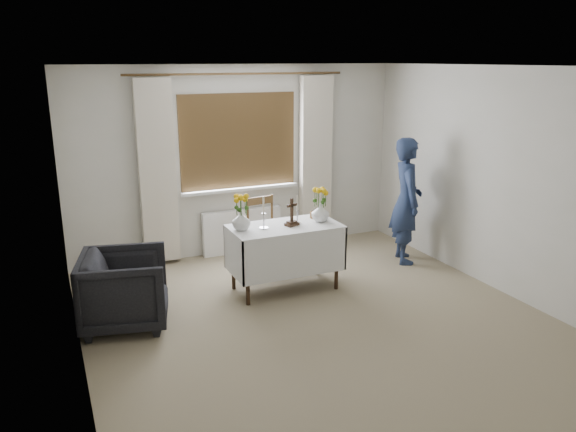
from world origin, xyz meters
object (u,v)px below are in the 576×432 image
object	(u,v)px
person	(406,201)
flower_vase_left	(241,221)
wooden_chair	(267,233)
wooden_cross	(292,212)
flower_vase_right	(320,213)
altar_table	(285,258)
armchair	(125,290)

from	to	relation	value
person	flower_vase_left	world-z (taller)	person
wooden_chair	wooden_cross	world-z (taller)	wooden_cross
flower_vase_right	wooden_cross	bearing A→B (deg)	-177.54
person	flower_vase_left	distance (m)	2.31
wooden_cross	altar_table	bearing A→B (deg)	141.93
flower_vase_left	wooden_chair	bearing A→B (deg)	51.47
flower_vase_right	wooden_chair	bearing A→B (deg)	113.71
flower_vase_left	flower_vase_right	distance (m)	0.94
wooden_chair	armchair	size ratio (longest dim) A/B	1.07
person	wooden_cross	bearing A→B (deg)	119.21
armchair	flower_vase_left	bearing A→B (deg)	-67.23
armchair	wooden_chair	bearing A→B (deg)	-50.10
wooden_chair	flower_vase_right	world-z (taller)	flower_vase_right
armchair	person	bearing A→B (deg)	-70.52
wooden_chair	wooden_cross	bearing A→B (deg)	-97.98
armchair	wooden_cross	bearing A→B (deg)	-72.30
wooden_chair	flower_vase_right	size ratio (longest dim) A/B	4.18
altar_table	wooden_cross	size ratio (longest dim) A/B	3.95
wooden_chair	person	world-z (taller)	person
altar_table	armchair	distance (m)	1.81
armchair	flower_vase_left	xyz separation A→B (m)	(1.30, 0.23, 0.49)
armchair	flower_vase_right	bearing A→B (deg)	-72.71
flower_vase_right	person	bearing A→B (deg)	10.31
flower_vase_left	flower_vase_right	world-z (taller)	same
flower_vase_right	armchair	bearing A→B (deg)	-175.43
wooden_chair	flower_vase_left	xyz separation A→B (m)	(-0.59, -0.74, 0.43)
person	flower_vase_left	xyz separation A→B (m)	(-2.30, -0.20, 0.06)
altar_table	flower_vase_right	distance (m)	0.66
altar_table	flower_vase_right	size ratio (longest dim) A/B	5.88
flower_vase_right	altar_table	bearing A→B (deg)	178.81
wooden_chair	armchair	xyz separation A→B (m)	(-1.89, -0.97, -0.07)
wooden_cross	flower_vase_left	xyz separation A→B (m)	(-0.57, 0.07, -0.05)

